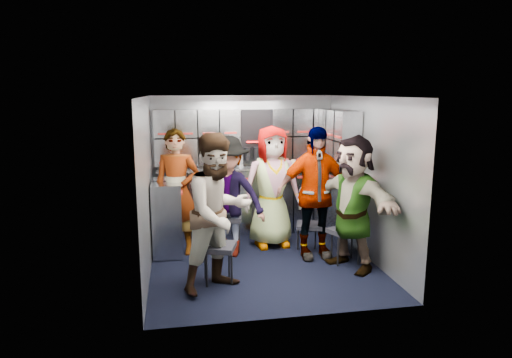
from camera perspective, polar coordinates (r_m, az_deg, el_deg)
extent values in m
plane|color=black|center=(5.98, 0.72, -10.28)|extent=(3.00, 3.00, 0.00)
cube|color=#969CA4|center=(7.14, -1.54, 1.95)|extent=(2.80, 0.04, 2.10)
cube|color=#969CA4|center=(5.60, -13.46, -0.85)|extent=(0.04, 3.00, 2.10)
cube|color=#969CA4|center=(6.11, 13.76, 0.10)|extent=(0.04, 3.00, 2.10)
cube|color=silver|center=(5.58, 0.78, 10.27)|extent=(2.80, 3.00, 0.02)
cube|color=#8D929B|center=(7.05, -1.26, -2.77)|extent=(2.68, 0.38, 0.99)
cube|color=#8D929B|center=(6.26, -11.04, -4.73)|extent=(0.38, 0.76, 0.99)
cube|color=#B8BBC0|center=(6.95, -1.27, 1.40)|extent=(2.68, 0.42, 0.03)
cube|color=#8D929B|center=(6.94, -1.37, 5.35)|extent=(2.68, 0.28, 0.82)
cube|color=#8D929B|center=(6.63, 10.29, 4.91)|extent=(0.28, 1.00, 0.82)
cube|color=#8D929B|center=(6.71, 10.31, -3.61)|extent=(0.28, 1.20, 1.00)
cube|color=#A61F1A|center=(6.78, -1.00, 0.00)|extent=(2.60, 0.02, 0.03)
cube|color=black|center=(5.26, -4.79, -8.47)|extent=(0.47, 0.46, 0.06)
cylinder|color=black|center=(5.22, -6.18, -11.25)|extent=(0.02, 0.02, 0.40)
cylinder|color=black|center=(5.24, -3.07, -11.09)|extent=(0.02, 0.02, 0.40)
cylinder|color=black|center=(5.44, -6.37, -10.31)|extent=(0.02, 0.02, 0.40)
cylinder|color=black|center=(5.46, -3.39, -10.16)|extent=(0.02, 0.02, 0.40)
cube|color=black|center=(6.27, -3.77, -4.77)|extent=(0.49, 0.47, 0.07)
cylinder|color=black|center=(6.20, -5.05, -7.36)|extent=(0.03, 0.03, 0.45)
cylinder|color=black|center=(6.23, -2.16, -7.22)|extent=(0.03, 0.03, 0.45)
cylinder|color=black|center=(6.45, -5.27, -6.62)|extent=(0.03, 0.03, 0.45)
cylinder|color=black|center=(6.49, -2.49, -6.49)|extent=(0.03, 0.03, 0.45)
cube|color=black|center=(6.65, 1.64, -4.34)|extent=(0.46, 0.45, 0.06)
cylinder|color=black|center=(6.57, 0.66, -6.48)|extent=(0.02, 0.02, 0.39)
cylinder|color=black|center=(6.63, 3.02, -6.35)|extent=(0.02, 0.02, 0.39)
cylinder|color=black|center=(6.80, 0.28, -5.90)|extent=(0.02, 0.02, 0.39)
cylinder|color=black|center=(6.85, 2.57, -5.77)|extent=(0.02, 0.02, 0.39)
cube|color=black|center=(6.25, 6.69, -5.78)|extent=(0.42, 0.41, 0.05)
cylinder|color=black|center=(6.17, 5.81, -7.89)|extent=(0.02, 0.02, 0.36)
cylinder|color=black|center=(6.25, 8.04, -7.72)|extent=(0.02, 0.02, 0.36)
cylinder|color=black|center=(6.37, 5.28, -7.28)|extent=(0.02, 0.02, 0.36)
cylinder|color=black|center=(6.44, 7.45, -7.12)|extent=(0.02, 0.02, 0.36)
cube|color=black|center=(5.95, 11.15, -6.41)|extent=(0.48, 0.47, 0.06)
cylinder|color=black|center=(5.86, 10.23, -8.86)|extent=(0.02, 0.02, 0.39)
cylinder|color=black|center=(5.96, 12.74, -8.62)|extent=(0.02, 0.02, 0.39)
cylinder|color=black|center=(6.07, 9.45, -8.14)|extent=(0.02, 0.02, 0.39)
cylinder|color=black|center=(6.17, 11.88, -7.92)|extent=(0.02, 0.02, 0.39)
imported|color=black|center=(6.16, -9.86, -1.63)|extent=(0.69, 0.53, 1.68)
imported|color=black|center=(4.96, -4.67, -4.26)|extent=(1.06, 1.00, 1.74)
imported|color=black|center=(6.01, -3.61, -2.20)|extent=(1.19, 0.97, 1.60)
imported|color=black|center=(6.38, 2.00, -0.98)|extent=(0.87, 0.60, 1.70)
imported|color=black|center=(5.96, 7.29, -1.76)|extent=(1.02, 0.44, 1.73)
imported|color=black|center=(5.68, 11.97, -2.92)|extent=(1.13, 1.59, 1.66)
cylinder|color=white|center=(6.82, -5.01, 2.32)|extent=(0.06, 0.06, 0.24)
cylinder|color=white|center=(6.86, -1.93, 2.44)|extent=(0.07, 0.07, 0.24)
cylinder|color=white|center=(7.13, 7.58, 2.76)|extent=(0.07, 0.07, 0.27)
cylinder|color=beige|center=(6.80, -11.14, 1.55)|extent=(0.08, 0.08, 0.10)
cylinder|color=beige|center=(7.03, 4.68, 2.02)|extent=(0.09, 0.09, 0.10)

